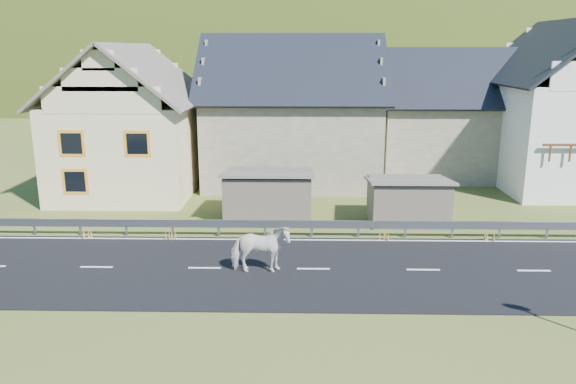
{
  "coord_description": "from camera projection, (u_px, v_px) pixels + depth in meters",
  "views": [
    {
      "loc": [
        -0.51,
        -19.19,
        7.85
      ],
      "look_at": [
        -0.98,
        2.08,
        2.41
      ],
      "focal_mm": 35.0,
      "sensor_mm": 36.0,
      "label": 1
    }
  ],
  "objects": [
    {
      "name": "shed_right",
      "position": [
        408.0,
        201.0,
        25.99
      ],
      "size": [
        3.8,
        2.9,
        2.2
      ],
      "primitive_type": "cube",
      "color": "#6E6252",
      "rests_on": "ground"
    },
    {
      "name": "house_stone_a",
      "position": [
        292.0,
        104.0,
        33.92
      ],
      "size": [
        10.8,
        9.8,
        8.9
      ],
      "color": "#9F967E",
      "rests_on": "ground"
    },
    {
      "name": "conifer_patch",
      "position": [
        60.0,
        57.0,
        126.74
      ],
      "size": [
        76.0,
        50.0,
        28.0
      ],
      "primitive_type": "ellipsoid",
      "color": "black",
      "rests_on": "ground"
    },
    {
      "name": "house_stone_b",
      "position": [
        449.0,
        107.0,
        35.74
      ],
      "size": [
        9.8,
        8.8,
        8.1
      ],
      "color": "#9F967E",
      "rests_on": "ground"
    },
    {
      "name": "road",
      "position": [
        313.0,
        269.0,
        20.51
      ],
      "size": [
        60.0,
        7.0,
        0.04
      ],
      "primitive_type": "cube",
      "color": "black",
      "rests_on": "ground"
    },
    {
      "name": "ground",
      "position": [
        313.0,
        270.0,
        20.52
      ],
      "size": [
        160.0,
        160.0,
        0.0
      ],
      "primitive_type": "plane",
      "color": "#3A4C19",
      "rests_on": "ground"
    },
    {
      "name": "guardrail",
      "position": [
        312.0,
        225.0,
        23.94
      ],
      "size": [
        28.1,
        0.09,
        0.75
      ],
      "color": "#93969B",
      "rests_on": "ground"
    },
    {
      "name": "house_white",
      "position": [
        568.0,
        98.0,
        32.51
      ],
      "size": [
        8.8,
        10.8,
        9.7
      ],
      "color": "white",
      "rests_on": "ground"
    },
    {
      "name": "house_cream",
      "position": [
        130.0,
        113.0,
        31.27
      ],
      "size": [
        7.8,
        9.8,
        8.3
      ],
      "color": "beige",
      "rests_on": "ground"
    },
    {
      "name": "lane_markings",
      "position": [
        313.0,
        269.0,
        20.51
      ],
      "size": [
        60.0,
        6.6,
        0.01
      ],
      "primitive_type": "cube",
      "color": "silver",
      "rests_on": "road"
    },
    {
      "name": "shed_left",
      "position": [
        268.0,
        196.0,
        26.58
      ],
      "size": [
        4.3,
        3.3,
        2.4
      ],
      "primitive_type": "cube",
      "color": "#6E6252",
      "rests_on": "ground"
    },
    {
      "name": "horse",
      "position": [
        260.0,
        249.0,
        19.97
      ],
      "size": [
        1.1,
        2.18,
        1.79
      ],
      "primitive_type": "imported",
      "rotation": [
        0.0,
        0.0,
        1.63
      ],
      "color": "silver",
      "rests_on": "road"
    },
    {
      "name": "mountain",
      "position": [
        316.0,
        129.0,
        199.71
      ],
      "size": [
        440.0,
        280.0,
        260.0
      ],
      "primitive_type": "ellipsoid",
      "color": "black",
      "rests_on": "ground"
    }
  ]
}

